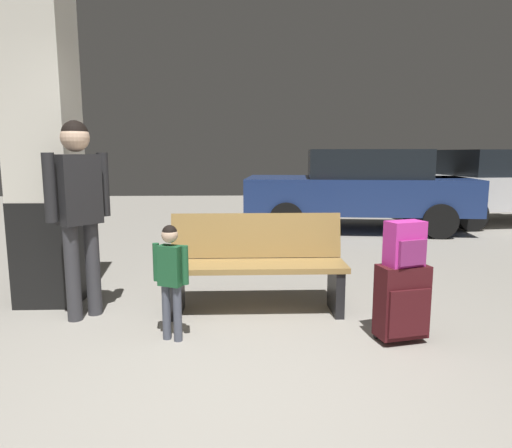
{
  "coord_description": "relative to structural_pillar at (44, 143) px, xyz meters",
  "views": [
    {
      "loc": [
        0.01,
        -2.51,
        1.45
      ],
      "look_at": [
        0.15,
        1.3,
        0.85
      ],
      "focal_mm": 31.91,
      "sensor_mm": 36.0,
      "label": 1
    }
  ],
  "objects": [
    {
      "name": "parked_car_near",
      "position": [
        4.08,
        4.06,
        -0.74
      ],
      "size": [
        4.28,
        2.19,
        1.51
      ],
      "color": "navy",
      "rests_on": "ground_plane"
    },
    {
      "name": "structural_pillar",
      "position": [
        0.0,
        0.0,
        0.0
      ],
      "size": [
        0.57,
        0.57,
        3.11
      ],
      "color": "black",
      "rests_on": "ground_plane"
    },
    {
      "name": "ground_plane",
      "position": [
        1.83,
        2.1,
        -1.59
      ],
      "size": [
        18.0,
        18.0,
        0.1
      ],
      "primitive_type": "cube",
      "color": "gray"
    },
    {
      "name": "backpack_bright",
      "position": [
        3.08,
        -1.11,
        -0.77
      ],
      "size": [
        0.32,
        0.26,
        0.34
      ],
      "color": "#D833A5",
      "rests_on": "suitcase"
    },
    {
      "name": "bench",
      "position": [
        1.99,
        -0.35,
        -1.1
      ],
      "size": [
        1.6,
        0.53,
        0.89
      ],
      "color": "#9E7A42",
      "rests_on": "ground_plane"
    },
    {
      "name": "child",
      "position": [
        1.31,
        -1.01,
        -0.98
      ],
      "size": [
        0.29,
        0.23,
        0.91
      ],
      "color": "#4C5160",
      "rests_on": "ground_plane"
    },
    {
      "name": "adult",
      "position": [
        0.46,
        -0.48,
        -0.48
      ],
      "size": [
        0.42,
        0.47,
        1.72
      ],
      "color": "#38383D",
      "rests_on": "ground_plane"
    },
    {
      "name": "parked_car_side",
      "position": [
        7.34,
        4.75,
        -0.74
      ],
      "size": [
        4.24,
        2.1,
        1.51
      ],
      "color": "silver",
      "rests_on": "ground_plane"
    },
    {
      "name": "suitcase",
      "position": [
        3.08,
        -1.11,
        -1.22
      ],
      "size": [
        0.41,
        0.3,
        0.6
      ],
      "color": "#471419",
      "rests_on": "ground_plane"
    }
  ]
}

